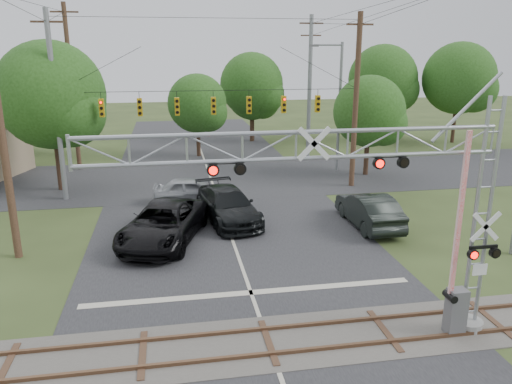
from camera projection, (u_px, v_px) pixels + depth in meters
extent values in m
plane|color=#313F1D|center=(282.00, 382.00, 14.30)|extent=(160.00, 160.00, 0.00)
cube|color=#252628|center=(236.00, 249.00, 23.76)|extent=(14.00, 90.00, 0.02)
cube|color=#252628|center=(210.00, 177.00, 37.01)|extent=(90.00, 12.00, 0.02)
cube|color=#46433D|center=(268.00, 343.00, 16.18)|extent=(90.00, 3.20, 0.05)
cube|color=brown|center=(273.00, 354.00, 15.48)|extent=(90.00, 0.12, 0.14)
cube|color=brown|center=(264.00, 329.00, 16.85)|extent=(90.00, 0.12, 0.14)
cylinder|color=gray|center=(468.00, 324.00, 17.00)|extent=(0.98, 0.98, 0.33)
cube|color=silver|center=(480.00, 270.00, 16.08)|extent=(0.49, 0.03, 0.38)
cube|color=#5F5F61|center=(456.00, 312.00, 16.50)|extent=(0.60, 0.49, 1.64)
cube|color=red|center=(459.00, 217.00, 15.54)|extent=(0.15, 0.10, 5.46)
cylinder|color=gray|center=(56.00, 108.00, 30.06)|extent=(0.32, 0.32, 11.50)
cylinder|color=#3D2B1C|center=(356.00, 103.00, 33.21)|extent=(0.36, 0.36, 11.50)
cylinder|color=black|center=(213.00, 91.00, 31.38)|extent=(19.00, 0.03, 0.03)
cube|color=#CB970E|center=(102.00, 108.00, 30.50)|extent=(0.30, 0.30, 1.10)
cube|color=#CB970E|center=(140.00, 107.00, 30.88)|extent=(0.30, 0.30, 1.10)
cube|color=#CB970E|center=(177.00, 106.00, 31.26)|extent=(0.30, 0.30, 1.10)
cube|color=#CB970E|center=(213.00, 106.00, 31.64)|extent=(0.30, 0.30, 1.10)
cube|color=#CB970E|center=(249.00, 105.00, 32.02)|extent=(0.30, 0.30, 1.10)
cube|color=#CB970E|center=(284.00, 104.00, 32.40)|extent=(0.30, 0.30, 1.10)
cube|color=#CB970E|center=(318.00, 104.00, 32.78)|extent=(0.30, 0.30, 1.10)
imported|color=black|center=(163.00, 224.00, 24.47)|extent=(5.07, 7.42, 1.89)
imported|color=black|center=(228.00, 205.00, 27.46)|extent=(3.63, 6.56, 1.80)
imported|color=#96999D|center=(192.00, 190.00, 30.68)|extent=(4.93, 2.39, 1.62)
imported|color=black|center=(369.00, 210.00, 26.69)|extent=(1.98, 5.50, 1.80)
cylinder|color=gray|center=(339.00, 108.00, 37.81)|extent=(0.22, 0.22, 9.69)
cylinder|color=gray|center=(328.00, 45.00, 36.35)|extent=(2.15, 0.13, 0.13)
cube|color=#5F5F61|center=(314.00, 46.00, 36.19)|extent=(0.65, 0.27, 0.16)
cylinder|color=#3D2B1C|center=(72.00, 89.00, 37.84)|extent=(0.34, 0.34, 12.49)
cube|color=#3D2B1C|center=(64.00, 12.00, 36.30)|extent=(2.00, 0.12, 0.12)
cylinder|color=gray|center=(310.00, 88.00, 42.38)|extent=(0.34, 0.34, 11.91)
cube|color=#3D2B1C|center=(311.00, 23.00, 40.93)|extent=(2.00, 0.12, 0.12)
cylinder|color=#3D2B1C|center=(0.00, 125.00, 21.23)|extent=(0.34, 0.34, 12.17)
cylinder|color=#3D2B1C|center=(309.00, 87.00, 48.93)|extent=(0.34, 0.34, 11.12)
cube|color=#3D2B1C|center=(311.00, 35.00, 47.58)|extent=(2.00, 0.12, 0.12)
cylinder|color=#372419|center=(56.00, 137.00, 44.84)|extent=(0.36, 0.36, 3.09)
sphere|color=#204714|center=(53.00, 106.00, 44.07)|extent=(4.78, 4.78, 4.78)
cylinder|color=#372419|center=(58.00, 157.00, 33.19)|extent=(0.36, 0.36, 4.49)
sphere|color=#204714|center=(51.00, 95.00, 32.06)|extent=(6.95, 6.95, 6.95)
cylinder|color=#372419|center=(198.00, 138.00, 43.95)|extent=(0.36, 0.36, 3.30)
sphere|color=#204714|center=(197.00, 103.00, 43.12)|extent=(5.10, 5.10, 5.10)
cylinder|color=#372419|center=(253.00, 124.00, 51.37)|extent=(0.36, 0.36, 3.41)
sphere|color=#204714|center=(252.00, 94.00, 50.51)|extent=(5.27, 5.27, 5.27)
cylinder|color=#372419|center=(252.00, 121.00, 50.97)|extent=(0.36, 0.36, 4.09)
sphere|color=#204714|center=(251.00, 84.00, 49.94)|extent=(6.32, 6.32, 6.32)
cylinder|color=#372419|center=(367.00, 153.00, 37.41)|extent=(0.36, 0.36, 3.40)
sphere|color=#204714|center=(369.00, 111.00, 36.55)|extent=(5.25, 5.25, 5.25)
cylinder|color=#372419|center=(380.00, 119.00, 51.22)|extent=(0.36, 0.36, 4.44)
sphere|color=#204714|center=(383.00, 79.00, 50.11)|extent=(6.86, 6.86, 6.86)
cylinder|color=#372419|center=(454.00, 120.00, 50.28)|extent=(0.36, 0.36, 4.54)
sphere|color=#204714|center=(459.00, 78.00, 49.14)|extent=(7.02, 7.02, 7.02)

